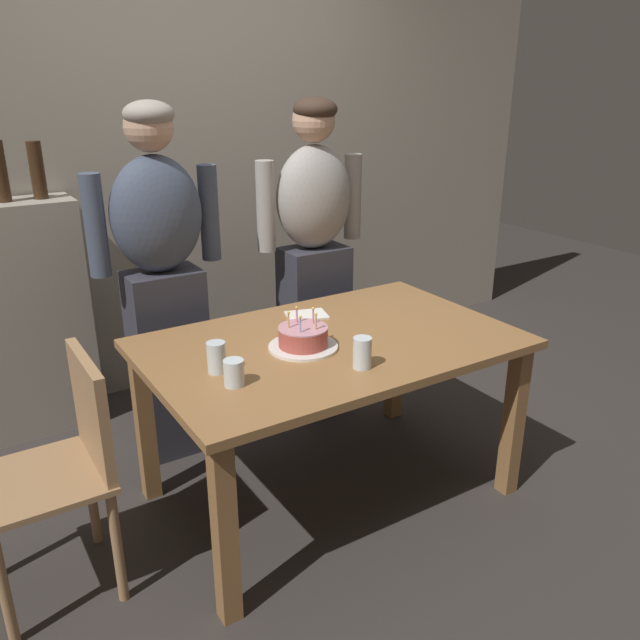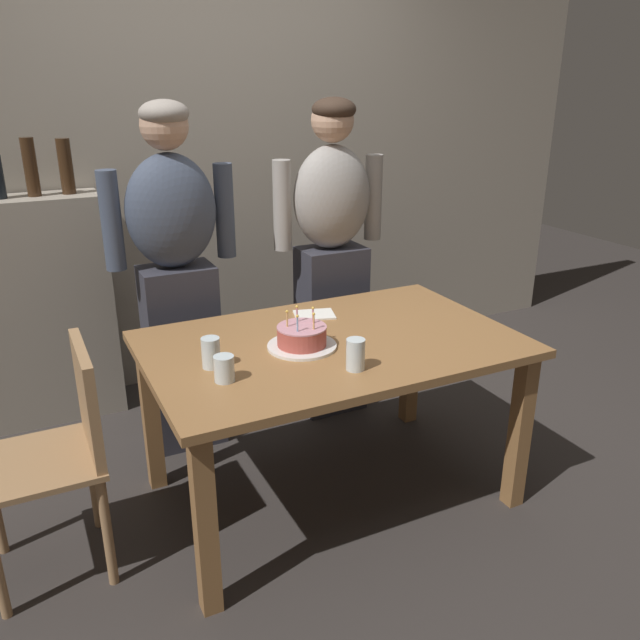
{
  "view_description": "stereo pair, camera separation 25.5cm",
  "coord_description": "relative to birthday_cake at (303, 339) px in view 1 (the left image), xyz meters",
  "views": [
    {
      "loc": [
        -1.33,
        -2.02,
        1.74
      ],
      "look_at": [
        -0.06,
        -0.01,
        0.84
      ],
      "focal_mm": 35.97,
      "sensor_mm": 36.0,
      "label": 1
    },
    {
      "loc": [
        -1.11,
        -2.15,
        1.74
      ],
      "look_at": [
        -0.06,
        -0.01,
        0.84
      ],
      "focal_mm": 35.97,
      "sensor_mm": 36.0,
      "label": 2
    }
  ],
  "objects": [
    {
      "name": "person_woman_cardigan",
      "position": [
        0.51,
        0.74,
        0.09
      ],
      "size": [
        0.61,
        0.27,
        1.66
      ],
      "rotation": [
        0.0,
        0.0,
        3.14
      ],
      "color": "#33333D",
      "rests_on": "ground_plane"
    },
    {
      "name": "back_wall",
      "position": [
        0.14,
        1.56,
        0.52
      ],
      "size": [
        5.2,
        0.1,
        2.6
      ],
      "primitive_type": "cube",
      "color": "#9E9384",
      "rests_on": "ground_plane"
    },
    {
      "name": "water_glass_near",
      "position": [
        -0.37,
        -0.15,
        0.01
      ],
      "size": [
        0.07,
        0.07,
        0.1
      ],
      "primitive_type": "cylinder",
      "color": "silver",
      "rests_on": "dining_table"
    },
    {
      "name": "napkin_stack",
      "position": [
        0.2,
        0.31,
        -0.04
      ],
      "size": [
        0.21,
        0.18,
        0.01
      ],
      "primitive_type": "cube",
      "rotation": [
        0.0,
        0.0,
        -0.28
      ],
      "color": "white",
      "rests_on": "dining_table"
    },
    {
      "name": "person_man_bearded",
      "position": [
        -0.3,
        0.74,
        0.09
      ],
      "size": [
        0.61,
        0.27,
        1.66
      ],
      "rotation": [
        0.0,
        0.0,
        3.14
      ],
      "color": "#33333D",
      "rests_on": "ground_plane"
    },
    {
      "name": "water_glass_side",
      "position": [
        0.09,
        -0.27,
        0.02
      ],
      "size": [
        0.07,
        0.07,
        0.12
      ],
      "primitive_type": "cylinder",
      "color": "silver",
      "rests_on": "dining_table"
    },
    {
      "name": "dining_chair",
      "position": [
        -0.91,
        0.06,
        -0.26
      ],
      "size": [
        0.42,
        0.42,
        0.87
      ],
      "rotation": [
        0.0,
        0.0,
        -1.57
      ],
      "color": "#A37A51",
      "rests_on": "ground_plane"
    },
    {
      "name": "shelf_cabinet",
      "position": [
        -0.91,
        1.34,
        -0.17
      ],
      "size": [
        0.76,
        0.3,
        1.48
      ],
      "color": "#9E9384",
      "rests_on": "ground_plane"
    },
    {
      "name": "dining_table",
      "position": [
        0.14,
        0.01,
        -0.14
      ],
      "size": [
        1.5,
        0.96,
        0.74
      ],
      "color": "olive",
      "rests_on": "ground_plane"
    },
    {
      "name": "water_glass_far",
      "position": [
        -0.38,
        -0.02,
        0.02
      ],
      "size": [
        0.07,
        0.07,
        0.12
      ],
      "primitive_type": "cylinder",
      "color": "silver",
      "rests_on": "dining_table"
    },
    {
      "name": "ground_plane",
      "position": [
        0.14,
        0.01,
        -0.78
      ],
      "size": [
        10.0,
        10.0,
        0.0
      ],
      "primitive_type": "plane",
      "color": "#332D2B"
    },
    {
      "name": "birthday_cake",
      "position": [
        0.0,
        0.0,
        0.0
      ],
      "size": [
        0.28,
        0.28,
        0.16
      ],
      "color": "white",
      "rests_on": "dining_table"
    }
  ]
}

